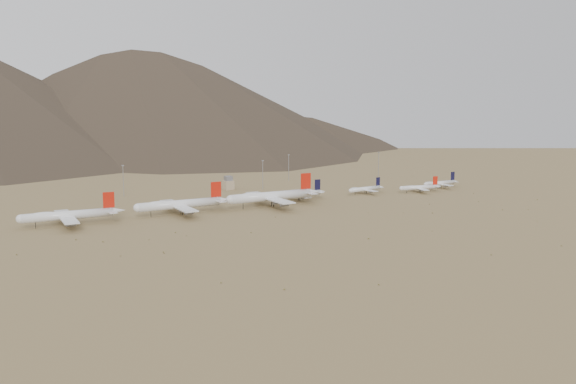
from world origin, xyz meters
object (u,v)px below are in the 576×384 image
control_tower (228,184)px  widebody_west (68,215)px  widebody_centre (180,204)px  narrowbody_b (366,189)px  widebody_east (271,196)px  narrowbody_a (300,194)px

control_tower → widebody_west: bearing=-150.0°
widebody_centre → narrowbody_b: bearing=4.8°
widebody_west → narrowbody_b: 244.54m
widebody_east → control_tower: (10.41, 95.06, -2.73)m
widebody_east → narrowbody_a: 36.86m
widebody_centre → narrowbody_b: widebody_centre is taller
narrowbody_b → widebody_centre: bearing=177.4°
narrowbody_a → narrowbody_b: (65.68, -0.35, -0.83)m
narrowbody_b → control_tower: narrowbody_b is taller
widebody_west → widebody_centre: bearing=4.3°
widebody_centre → widebody_east: 69.89m
widebody_centre → narrowbody_a: widebody_centre is taller
widebody_centre → control_tower: widebody_centre is taller
narrowbody_b → narrowbody_a: bearing=174.1°
narrowbody_b → widebody_west: bearing=176.5°
widebody_east → control_tower: size_ratio=6.55×
narrowbody_a → control_tower: (-23.34, 80.54, 0.31)m
narrowbody_b → control_tower: (-89.02, 80.89, 1.14)m
widebody_east → narrowbody_b: widebody_east is taller
widebody_centre → narrowbody_b: size_ratio=1.83×
widebody_centre → control_tower: size_ratio=5.93×
widebody_west → narrowbody_b: (244.37, 8.89, -2.69)m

